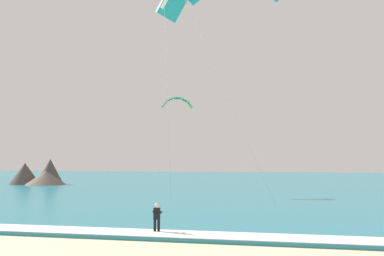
# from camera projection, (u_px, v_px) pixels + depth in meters

# --- Properties ---
(sea) EXTENTS (200.00, 120.00, 0.20)m
(sea) POSITION_uv_depth(u_px,v_px,m) (240.00, 180.00, 77.32)
(sea) COLOR teal
(sea) RESTS_ON ground
(surf_foam) EXTENTS (200.00, 1.95, 0.04)m
(surf_foam) POSITION_uv_depth(u_px,v_px,m) (156.00, 233.00, 19.67)
(surf_foam) COLOR white
(surf_foam) RESTS_ON sea
(surfboard) EXTENTS (0.67, 1.45, 0.09)m
(surfboard) POSITION_uv_depth(u_px,v_px,m) (157.00, 235.00, 20.06)
(surfboard) COLOR white
(surfboard) RESTS_ON ground
(kitesurfer) EXTENTS (0.58, 0.58, 1.69)m
(kitesurfer) POSITION_uv_depth(u_px,v_px,m) (157.00, 217.00, 20.16)
(kitesurfer) COLOR black
(kitesurfer) RESTS_ON ground
(kite_distant) EXTENTS (3.70, 1.94, 1.32)m
(kite_distant) POSITION_uv_depth(u_px,v_px,m) (177.00, 101.00, 45.94)
(kite_distant) COLOR green
(headland_left) EXTENTS (10.27, 7.92, 4.28)m
(headland_left) POSITION_uv_depth(u_px,v_px,m) (41.00, 175.00, 62.86)
(headland_left) COLOR #47423D
(headland_left) RESTS_ON ground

